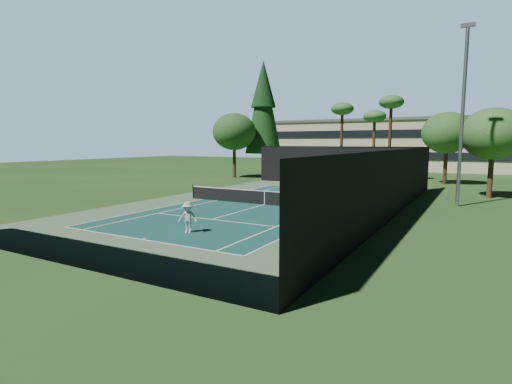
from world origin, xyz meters
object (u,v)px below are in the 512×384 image
tennis_ball_c (289,201)px  park_bench (302,178)px  player (188,218)px  tennis_ball_d (259,195)px  trash_bin (323,180)px  tennis_net (264,197)px  tennis_ball_a (81,231)px  tennis_ball_b (225,200)px

tennis_ball_c → park_bench: bearing=108.9°
player → tennis_ball_d: size_ratio=25.65×
tennis_ball_d → trash_bin: bearing=82.5°
tennis_net → tennis_ball_a: size_ratio=209.59×
player → tennis_ball_c: bearing=71.7°
tennis_net → tennis_ball_c: bearing=71.5°
tennis_ball_a → park_bench: 27.80m
park_bench → tennis_ball_a: bearing=-90.3°
park_bench → trash_bin: park_bench is taller
player → tennis_ball_d: player is taller
tennis_net → tennis_ball_d: size_ratio=216.57×
tennis_ball_a → tennis_ball_c: bearing=72.1°
tennis_net → trash_bin: tennis_net is taller
tennis_ball_a → tennis_ball_c: 15.24m
tennis_ball_c → tennis_ball_d: 3.97m
tennis_ball_c → trash_bin: size_ratio=0.06×
tennis_ball_a → tennis_ball_d: size_ratio=1.03×
tennis_net → player: 9.78m
tennis_net → trash_bin: (-1.26, 15.51, -0.08)m
tennis_ball_d → park_bench: (-1.00, 11.53, 0.52)m
player → tennis_net: bearing=76.6°
tennis_ball_b → tennis_ball_c: size_ratio=1.05×
tennis_ball_d → trash_bin: 11.45m
player → park_bench: size_ratio=1.02×
tennis_net → park_bench: (-3.75, 15.69, -0.01)m
tennis_net → tennis_ball_a: 12.72m
player → tennis_ball_c: (-0.16, 12.13, -0.73)m
tennis_ball_b → tennis_ball_c: 4.96m
tennis_net → tennis_ball_b: (-3.78, 0.53, -0.53)m
tennis_ball_c → park_bench: 14.06m
tennis_net → tennis_ball_b: bearing=172.0°
tennis_ball_a → trash_bin: bearing=84.6°
tennis_ball_a → park_bench: bearing=89.7°
park_bench → tennis_ball_c: bearing=-71.1°
tennis_ball_b → park_bench: size_ratio=0.04×
tennis_ball_c → tennis_ball_b: bearing=-157.8°
trash_bin → tennis_ball_b: bearing=-99.6°
player → tennis_ball_d: 14.40m
tennis_net → park_bench: 16.14m
park_bench → player: bearing=-79.5°
tennis_ball_a → tennis_ball_d: 16.30m
player → park_bench: bearing=81.5°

